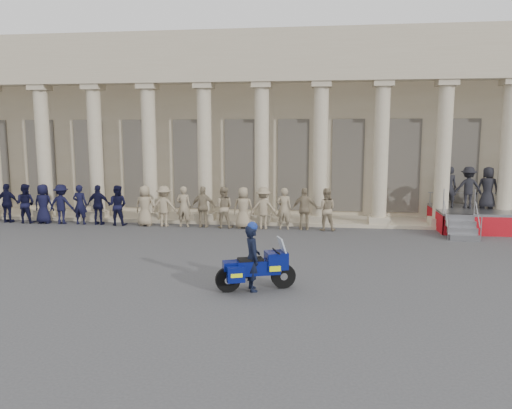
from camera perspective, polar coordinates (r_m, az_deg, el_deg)
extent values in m
plane|color=#3E3E40|center=(15.29, -7.87, -7.47)|extent=(90.00, 90.00, 0.00)
cube|color=tan|center=(29.45, -0.25, 8.98)|extent=(40.00, 10.00, 9.00)
cube|color=tan|center=(23.67, -2.26, -1.60)|extent=(40.00, 2.60, 0.15)
cube|color=tan|center=(22.69, -2.71, 14.99)|extent=(35.80, 1.00, 1.00)
cube|color=tan|center=(22.85, -2.73, 17.73)|extent=(35.80, 1.00, 1.20)
cube|color=tan|center=(26.02, -22.74, -0.84)|extent=(0.90, 0.90, 0.30)
cylinder|color=tan|center=(25.75, -23.11, 5.65)|extent=(0.64, 0.64, 5.60)
cube|color=tan|center=(25.82, -23.48, 12.13)|extent=(0.85, 0.85, 0.24)
cube|color=tan|center=(24.82, -17.55, -1.00)|extent=(0.90, 0.90, 0.30)
cylinder|color=tan|center=(24.54, -17.85, 5.82)|extent=(0.64, 0.64, 5.60)
cube|color=tan|center=(24.61, -18.15, 12.62)|extent=(0.85, 0.85, 0.24)
cube|color=tan|center=(23.84, -11.87, -1.15)|extent=(0.90, 0.90, 0.30)
cylinder|color=tan|center=(23.55, -12.08, 5.95)|extent=(0.64, 0.64, 5.60)
cube|color=tan|center=(23.62, -12.30, 13.04)|extent=(0.85, 0.85, 0.24)
cube|color=tan|center=(23.11, -5.78, -1.31)|extent=(0.90, 0.90, 0.30)
cylinder|color=tan|center=(22.81, -5.88, 6.02)|extent=(0.64, 0.64, 5.60)
cube|color=tan|center=(22.89, -5.99, 13.34)|extent=(0.85, 0.85, 0.24)
cube|color=tan|center=(22.67, 0.64, -1.46)|extent=(0.90, 0.90, 0.30)
cylinder|color=tan|center=(22.36, 0.65, 6.01)|extent=(0.64, 0.64, 5.60)
cube|color=tan|center=(22.43, 0.66, 13.49)|extent=(0.85, 0.85, 0.24)
cube|color=tan|center=(22.51, 7.23, -1.59)|extent=(0.90, 0.90, 0.30)
cylinder|color=tan|center=(22.20, 7.36, 5.93)|extent=(0.64, 0.64, 5.60)
cube|color=tan|center=(22.28, 7.51, 13.46)|extent=(0.85, 0.85, 0.24)
cube|color=tan|center=(22.65, 13.82, -1.71)|extent=(0.90, 0.90, 0.30)
cylinder|color=tan|center=(22.35, 14.08, 5.77)|extent=(0.64, 0.64, 5.60)
cube|color=tan|center=(22.42, 14.35, 13.24)|extent=(0.85, 0.85, 0.24)
cube|color=tan|center=(23.09, 20.25, -1.79)|extent=(0.90, 0.90, 0.30)
cylinder|color=tan|center=(22.79, 20.62, 5.53)|extent=(0.64, 0.64, 5.60)
cube|color=tan|center=(22.86, 20.99, 12.85)|extent=(0.85, 0.85, 0.24)
cube|color=tan|center=(23.80, 26.36, -1.86)|extent=(0.90, 0.90, 0.30)
cylinder|color=tan|center=(23.51, 26.82, 5.24)|extent=(0.64, 0.64, 5.60)
cube|color=black|center=(28.18, -23.23, 4.39)|extent=(1.30, 0.12, 4.20)
cube|color=black|center=(26.95, -18.46, 4.48)|extent=(1.30, 0.12, 4.20)
cube|color=black|center=(25.92, -13.27, 4.55)|extent=(1.30, 0.12, 4.20)
cube|color=black|center=(25.12, -7.69, 4.59)|extent=(1.30, 0.12, 4.20)
cube|color=black|center=(24.57, -1.81, 4.58)|extent=(1.30, 0.12, 4.20)
cube|color=black|center=(24.29, 4.27, 4.52)|extent=(1.30, 0.12, 4.20)
cube|color=black|center=(24.29, 10.43, 4.40)|extent=(1.30, 0.12, 4.20)
cube|color=black|center=(24.56, 16.51, 4.24)|extent=(1.30, 0.12, 4.20)
cube|color=black|center=(25.10, 22.40, 4.04)|extent=(1.30, 0.12, 4.20)
imported|color=black|center=(25.60, -26.53, 0.14)|extent=(1.05, 0.44, 1.80)
imported|color=black|center=(25.12, -24.86, 0.11)|extent=(0.87, 0.68, 1.80)
imported|color=black|center=(24.66, -23.13, 0.07)|extent=(0.88, 0.57, 1.80)
imported|color=black|center=(24.22, -21.33, 0.04)|extent=(1.16, 0.67, 1.80)
imported|color=black|center=(23.81, -19.47, 0.00)|extent=(0.66, 0.43, 1.80)
imported|color=black|center=(23.43, -17.55, -0.04)|extent=(1.05, 0.44, 1.80)
imported|color=black|center=(23.07, -15.56, -0.09)|extent=(0.87, 0.68, 1.80)
imported|color=gray|center=(22.60, -12.57, -0.15)|extent=(0.88, 0.57, 1.80)
imported|color=gray|center=(22.32, -10.44, -0.19)|extent=(1.16, 0.67, 1.80)
imported|color=gray|center=(22.06, -8.27, -0.24)|extent=(0.66, 0.43, 1.80)
imported|color=gray|center=(21.84, -6.04, -0.28)|extent=(1.05, 0.44, 1.80)
imported|color=gray|center=(21.65, -3.77, -0.33)|extent=(0.87, 0.68, 1.80)
imported|color=gray|center=(21.50, -1.47, -0.37)|extent=(0.88, 0.57, 1.80)
imported|color=gray|center=(21.38, 0.87, -0.42)|extent=(1.16, 0.67, 1.80)
imported|color=gray|center=(21.30, 3.22, -0.47)|extent=(0.66, 0.43, 1.80)
imported|color=gray|center=(21.25, 5.59, -0.51)|extent=(1.05, 0.44, 1.80)
imported|color=gray|center=(21.25, 7.97, -0.56)|extent=(0.87, 0.68, 1.80)
cube|color=gray|center=(23.46, 24.96, -0.59)|extent=(4.36, 3.11, 0.10)
cube|color=#A30D16|center=(22.09, 26.07, -2.32)|extent=(4.36, 0.04, 0.78)
cube|color=#A30D16|center=(22.97, 19.75, -1.59)|extent=(0.04, 3.11, 0.78)
cube|color=gray|center=(20.82, 22.69, -3.51)|extent=(1.10, 0.28, 0.22)
cube|color=gray|center=(21.04, 22.53, -2.77)|extent=(1.10, 0.28, 0.22)
cube|color=gray|center=(21.27, 22.37, -2.04)|extent=(1.10, 0.28, 0.22)
cube|color=gray|center=(21.50, 22.21, -1.33)|extent=(1.10, 0.28, 0.22)
cylinder|color=gray|center=(24.82, 24.00, 1.20)|extent=(4.36, 0.04, 0.04)
imported|color=black|center=(23.11, 21.17, 1.87)|extent=(0.65, 0.43, 1.79)
imported|color=black|center=(23.31, 23.08, 1.81)|extent=(1.16, 0.66, 1.79)
imported|color=black|center=(23.54, 24.95, 1.76)|extent=(0.87, 0.57, 1.79)
imported|color=black|center=(23.79, 26.79, 1.71)|extent=(0.87, 0.68, 1.79)
cylinder|color=black|center=(13.44, 3.14, -8.16)|extent=(0.67, 0.36, 0.66)
cylinder|color=black|center=(13.12, -3.22, -8.57)|extent=(0.67, 0.36, 0.66)
cube|color=navy|center=(13.19, 0.21, -7.16)|extent=(1.22, 0.79, 0.38)
cube|color=navy|center=(13.26, 2.32, -6.36)|extent=(0.69, 0.68, 0.45)
cube|color=silver|center=(13.32, 2.32, -7.32)|extent=(0.31, 0.36, 0.12)
cube|color=#B2BFCC|center=(13.23, 3.04, -4.90)|extent=(0.35, 0.50, 0.53)
cube|color=black|center=(13.09, -0.64, -6.37)|extent=(0.73, 0.54, 0.10)
cube|color=navy|center=(13.02, -3.02, -7.01)|extent=(0.45, 0.44, 0.22)
cube|color=navy|center=(12.78, -2.32, -8.00)|extent=(0.50, 0.36, 0.40)
cube|color=#E5FF0D|center=(12.78, -2.32, -8.00)|extent=(0.36, 0.33, 0.10)
cube|color=navy|center=(13.38, -2.83, -7.25)|extent=(0.50, 0.36, 0.40)
cube|color=#E5FF0D|center=(13.38, -2.83, -7.25)|extent=(0.36, 0.33, 0.10)
cylinder|color=silver|center=(13.40, -2.12, -8.33)|extent=(0.60, 0.30, 0.10)
cylinder|color=black|center=(13.21, 2.33, -5.36)|extent=(0.28, 0.67, 0.04)
imported|color=black|center=(13.09, -0.43, -6.12)|extent=(0.61, 0.74, 1.75)
sphere|color=navy|center=(12.91, -0.43, -2.57)|extent=(0.28, 0.28, 0.28)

